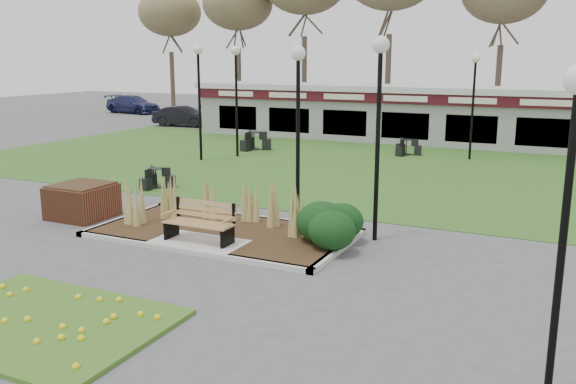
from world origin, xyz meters
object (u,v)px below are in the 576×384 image
at_px(park_bench, 201,221).
at_px(food_pavilion, 413,114).
at_px(lamp_post_near_right, 571,164).
at_px(bistro_set_b, 254,144).
at_px(brick_planter, 82,201).
at_px(lamp_post_mid_right, 379,94).
at_px(lamp_post_far_right, 474,83).
at_px(lamp_post_far_left, 236,77).
at_px(bistro_set_c, 406,150).
at_px(lamp_post_near_left, 298,95).
at_px(lamp_post_mid_left, 199,77).
at_px(bistro_set_a, 156,181).
at_px(car_blue, 133,104).
at_px(car_silver, 218,112).
at_px(car_black, 183,116).

relative_size(park_bench, food_pavilion, 0.07).
bearing_deg(lamp_post_near_right, park_bench, 154.18).
bearing_deg(park_bench, bistro_set_b, 113.92).
relative_size(food_pavilion, bistro_set_b, 15.84).
distance_m(park_bench, brick_planter, 4.47).
height_order(park_bench, lamp_post_mid_right, lamp_post_mid_right).
bearing_deg(lamp_post_far_right, lamp_post_mid_right, -90.42).
xyz_separation_m(lamp_post_far_left, bistro_set_c, (6.70, 3.62, -3.26)).
bearing_deg(lamp_post_near_right, bistro_set_c, 109.82).
relative_size(lamp_post_near_left, lamp_post_mid_left, 0.95).
xyz_separation_m(lamp_post_far_right, bistro_set_a, (-8.62, -10.60, -3.02)).
xyz_separation_m(lamp_post_near_left, car_blue, (-25.18, 23.80, -2.69)).
distance_m(lamp_post_far_left, car_silver, 15.28).
bearing_deg(park_bench, car_blue, 131.93).
distance_m(bistro_set_a, car_silver, 21.48).
distance_m(food_pavilion, lamp_post_near_right, 24.76).
relative_size(park_bench, car_blue, 0.36).
bearing_deg(car_silver, bistro_set_a, -156.95).
bearing_deg(lamp_post_mid_right, lamp_post_near_right, -54.84).
height_order(brick_planter, car_silver, car_silver).
distance_m(park_bench, lamp_post_near_right, 8.97).
xyz_separation_m(park_bench, lamp_post_far_left, (-5.83, 11.73, 2.92)).
relative_size(food_pavilion, car_silver, 5.94).
height_order(lamp_post_far_right, bistro_set_a, lamp_post_far_right).
relative_size(lamp_post_far_left, bistro_set_c, 3.74).
bearing_deg(bistro_set_a, park_bench, -43.76).
distance_m(bistro_set_a, car_blue, 29.12).
xyz_separation_m(lamp_post_near_right, bistro_set_c, (-6.88, 19.10, -2.87)).
xyz_separation_m(park_bench, brick_planter, (-4.40, 0.75, -0.11)).
bearing_deg(bistro_set_b, lamp_post_far_left, -82.11).
height_order(food_pavilion, lamp_post_mid_right, lamp_post_mid_right).
bearing_deg(lamp_post_mid_right, lamp_post_near_left, 162.55).
bearing_deg(car_black, bistro_set_a, -153.46).
bearing_deg(lamp_post_mid_left, lamp_post_far_right, 26.34).
height_order(food_pavilion, lamp_post_mid_left, lamp_post_mid_left).
xyz_separation_m(brick_planter, lamp_post_mid_left, (-2.35, 9.45, 3.07)).
relative_size(bistro_set_a, car_blue, 0.26).
xyz_separation_m(bistro_set_b, car_silver, (-8.38, 10.20, 0.41)).
relative_size(brick_planter, lamp_post_far_right, 0.34).
bearing_deg(food_pavilion, brick_planter, -103.06).
relative_size(bistro_set_c, car_silver, 0.31).
bearing_deg(lamp_post_mid_right, park_bench, -148.38).
height_order(brick_planter, lamp_post_far_left, lamp_post_far_left).
bearing_deg(car_silver, lamp_post_mid_left, -153.98).
height_order(lamp_post_mid_right, lamp_post_far_right, lamp_post_mid_right).
distance_m(lamp_post_far_right, bistro_set_a, 14.00).
bearing_deg(lamp_post_near_left, lamp_post_mid_right, -17.45).
height_order(lamp_post_near_left, lamp_post_far_right, lamp_post_near_left).
xyz_separation_m(lamp_post_far_left, car_blue, (-18.19, 15.02, -2.82)).
height_order(brick_planter, car_black, car_black).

